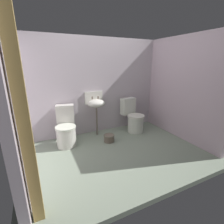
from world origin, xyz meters
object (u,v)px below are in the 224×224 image
at_px(wooden_door_post, 24,126).
at_px(bucket, 109,138).
at_px(toilet_right, 133,118).
at_px(sink, 96,103).
at_px(toilet_left, 66,129).

relative_size(wooden_door_post, bucket, 9.27).
height_order(toilet_right, sink, sink).
bearing_deg(toilet_left, wooden_door_post, 81.14).
distance_m(wooden_door_post, toilet_left, 1.85).
relative_size(wooden_door_post, toilet_left, 2.76).
xyz_separation_m(toilet_right, sink, (-0.88, 0.19, 0.43)).
relative_size(wooden_door_post, toilet_right, 2.76).
relative_size(toilet_left, sink, 0.79).
xyz_separation_m(wooden_door_post, sink, (1.33, 1.77, -0.32)).
bearing_deg(toilet_right, bucket, 10.62).
bearing_deg(toilet_left, sink, -153.53).
distance_m(wooden_door_post, toilet_right, 2.82).
bearing_deg(sink, toilet_left, -165.53).
xyz_separation_m(wooden_door_post, toilet_left, (0.60, 1.58, -0.76)).
height_order(wooden_door_post, sink, wooden_door_post).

